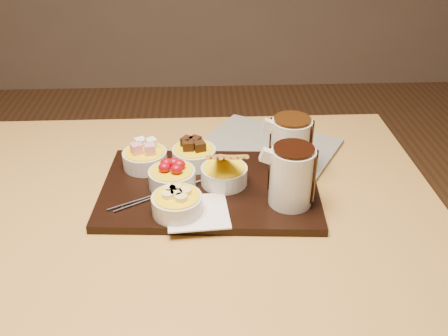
{
  "coord_description": "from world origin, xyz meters",
  "views": [
    {
      "loc": [
        0.1,
        -0.87,
        1.35
      ],
      "look_at": [
        0.14,
        0.03,
        0.81
      ],
      "focal_mm": 40.0,
      "sensor_mm": 36.0,
      "label": 1
    }
  ],
  "objects_px": {
    "serving_board": "(210,189)",
    "newspaper": "(267,148)",
    "bowl_strawberries": "(172,178)",
    "pitcher_dark_chocolate": "(292,177)",
    "dining_table": "(160,237)",
    "pitcher_milk_chocolate": "(290,146)"
  },
  "relations": [
    {
      "from": "serving_board",
      "to": "pitcher_dark_chocolate",
      "type": "height_order",
      "value": "pitcher_dark_chocolate"
    },
    {
      "from": "dining_table",
      "to": "pitcher_dark_chocolate",
      "type": "relative_size",
      "value": 9.96
    },
    {
      "from": "pitcher_dark_chocolate",
      "to": "bowl_strawberries",
      "type": "bearing_deg",
      "value": 167.35
    },
    {
      "from": "serving_board",
      "to": "pitcher_dark_chocolate",
      "type": "bearing_deg",
      "value": -19.98
    },
    {
      "from": "pitcher_dark_chocolate",
      "to": "pitcher_milk_chocolate",
      "type": "relative_size",
      "value": 1.0
    },
    {
      "from": "serving_board",
      "to": "bowl_strawberries",
      "type": "height_order",
      "value": "bowl_strawberries"
    },
    {
      "from": "serving_board",
      "to": "bowl_strawberries",
      "type": "distance_m",
      "value": 0.08
    },
    {
      "from": "dining_table",
      "to": "bowl_strawberries",
      "type": "xyz_separation_m",
      "value": [
        0.03,
        0.03,
        0.14
      ]
    },
    {
      "from": "bowl_strawberries",
      "to": "serving_board",
      "type": "bearing_deg",
      "value": -0.18
    },
    {
      "from": "bowl_strawberries",
      "to": "newspaper",
      "type": "xyz_separation_m",
      "value": [
        0.23,
        0.18,
        -0.03
      ]
    },
    {
      "from": "dining_table",
      "to": "pitcher_milk_chocolate",
      "type": "bearing_deg",
      "value": 16.01
    },
    {
      "from": "serving_board",
      "to": "pitcher_milk_chocolate",
      "type": "height_order",
      "value": "pitcher_milk_chocolate"
    },
    {
      "from": "dining_table",
      "to": "newspaper",
      "type": "relative_size",
      "value": 3.81
    },
    {
      "from": "bowl_strawberries",
      "to": "dining_table",
      "type": "bearing_deg",
      "value": -142.37
    },
    {
      "from": "dining_table",
      "to": "serving_board",
      "type": "bearing_deg",
      "value": 12.72
    },
    {
      "from": "bowl_strawberries",
      "to": "pitcher_dark_chocolate",
      "type": "height_order",
      "value": "pitcher_dark_chocolate"
    },
    {
      "from": "pitcher_dark_chocolate",
      "to": "pitcher_milk_chocolate",
      "type": "height_order",
      "value": "same"
    },
    {
      "from": "pitcher_milk_chocolate",
      "to": "newspaper",
      "type": "distance_m",
      "value": 0.15
    },
    {
      "from": "serving_board",
      "to": "newspaper",
      "type": "bearing_deg",
      "value": 55.0
    },
    {
      "from": "bowl_strawberries",
      "to": "pitcher_dark_chocolate",
      "type": "relative_size",
      "value": 0.83
    },
    {
      "from": "pitcher_milk_chocolate",
      "to": "dining_table",
      "type": "bearing_deg",
      "value": -160.23
    },
    {
      "from": "pitcher_dark_chocolate",
      "to": "newspaper",
      "type": "height_order",
      "value": "pitcher_dark_chocolate"
    }
  ]
}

